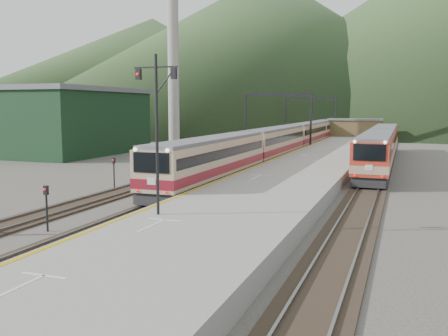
% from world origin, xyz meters
% --- Properties ---
extents(track_main, '(2.60, 200.00, 0.23)m').
position_xyz_m(track_main, '(0.00, 40.00, 0.07)').
color(track_main, black).
rests_on(track_main, ground).
extents(track_far, '(2.60, 200.00, 0.23)m').
position_xyz_m(track_far, '(-5.00, 40.00, 0.07)').
color(track_far, black).
rests_on(track_far, ground).
extents(track_second, '(2.60, 200.00, 0.23)m').
position_xyz_m(track_second, '(11.50, 40.00, 0.07)').
color(track_second, black).
rests_on(track_second, ground).
extents(platform, '(8.00, 100.00, 1.00)m').
position_xyz_m(platform, '(5.60, 38.00, 0.50)').
color(platform, gray).
rests_on(platform, ground).
extents(gantry_near, '(9.55, 0.25, 8.00)m').
position_xyz_m(gantry_near, '(-2.85, 55.00, 5.59)').
color(gantry_near, black).
rests_on(gantry_near, ground).
extents(gantry_far, '(9.55, 0.25, 8.00)m').
position_xyz_m(gantry_far, '(-2.85, 80.00, 5.59)').
color(gantry_far, black).
rests_on(gantry_far, ground).
extents(warehouse, '(14.50, 20.50, 8.60)m').
position_xyz_m(warehouse, '(-28.00, 42.00, 4.32)').
color(warehouse, black).
rests_on(warehouse, ground).
extents(smokestack, '(1.80, 1.80, 30.00)m').
position_xyz_m(smokestack, '(-22.00, 62.00, 15.00)').
color(smokestack, '#9E998E').
rests_on(smokestack, ground).
extents(station_shed, '(9.40, 4.40, 3.10)m').
position_xyz_m(station_shed, '(5.60, 78.00, 2.57)').
color(station_shed, brown).
rests_on(station_shed, platform).
extents(hill_a, '(180.00, 180.00, 60.00)m').
position_xyz_m(hill_a, '(-40.00, 190.00, 30.00)').
color(hill_a, '#2C4B28').
rests_on(hill_a, ground).
extents(hill_d, '(200.00, 200.00, 55.00)m').
position_xyz_m(hill_d, '(-120.00, 240.00, 27.50)').
color(hill_d, '#2C4B28').
rests_on(hill_d, ground).
extents(main_train, '(2.85, 97.76, 3.48)m').
position_xyz_m(main_train, '(0.00, 62.00, 1.97)').
color(main_train, tan).
rests_on(main_train, track_main).
extents(second_train, '(2.75, 37.55, 3.36)m').
position_xyz_m(second_train, '(11.50, 43.18, 1.91)').
color(second_train, '#B73421').
rests_on(second_train, track_second).
extents(signal_mast, '(2.20, 0.20, 7.45)m').
position_xyz_m(signal_mast, '(3.01, 8.12, 5.52)').
color(signal_mast, black).
rests_on(signal_mast, platform).
extents(short_signal_a, '(0.23, 0.17, 2.27)m').
position_xyz_m(short_signal_a, '(-2.39, 6.86, 1.46)').
color(short_signal_a, black).
rests_on(short_signal_a, ground).
extents(short_signal_b, '(0.24, 0.20, 2.27)m').
position_xyz_m(short_signal_b, '(-3.37, 25.31, 1.46)').
color(short_signal_b, black).
rests_on(short_signal_b, ground).
extents(short_signal_c, '(0.23, 0.18, 2.27)m').
position_xyz_m(short_signal_c, '(-6.71, 19.66, 1.46)').
color(short_signal_c, black).
rests_on(short_signal_c, ground).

